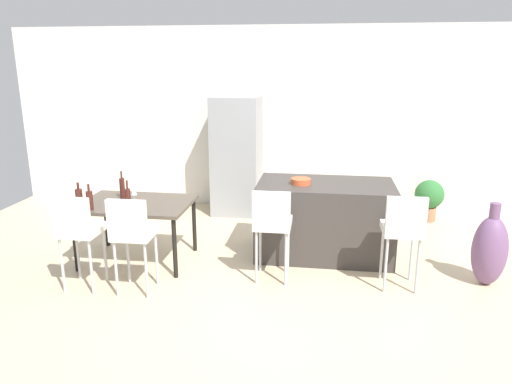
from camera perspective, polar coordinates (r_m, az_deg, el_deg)
name	(u,v)px	position (r m, az deg, el deg)	size (l,w,h in m)	color
ground_plane	(301,274)	(5.52, 5.47, -9.82)	(10.00, 10.00, 0.00)	#C6B28E
back_wall	(313,120)	(7.70, 6.82, 8.60)	(10.00, 0.12, 2.90)	silver
kitchen_island	(324,219)	(5.95, 8.24, -3.26)	(1.65, 0.93, 0.92)	#383330
bar_chair_left	(272,221)	(5.10, 1.97, -3.48)	(0.40, 0.40, 1.05)	silver
bar_chair_middle	(403,227)	(5.14, 17.29, -4.04)	(0.41, 0.41, 1.05)	silver
dining_table	(136,208)	(5.81, -14.26, -1.83)	(1.31, 0.92, 0.74)	#4C4238
dining_chair_near	(78,227)	(5.23, -20.68, -4.01)	(0.40, 0.40, 1.05)	silver
dining_chair_far	(132,230)	(4.97, -14.71, -4.48)	(0.41, 0.41, 1.05)	silver
wine_bottle_corner	(122,188)	(5.96, -15.80, 0.49)	(0.06, 0.06, 0.34)	#471E19
wine_bottle_right	(128,199)	(5.46, -15.15, -0.83)	(0.06, 0.06, 0.35)	#471E19
wine_bottle_near	(90,200)	(5.62, -19.40, -0.90)	(0.07, 0.07, 0.30)	#471E19
wine_bottle_inner	(79,198)	(5.70, -20.52, -0.72)	(0.08, 0.08, 0.31)	#471E19
wine_glass_left	(134,192)	(5.79, -14.50, 0.06)	(0.07, 0.07, 0.17)	silver
refrigerator	(236,156)	(7.47, -2.37, 4.37)	(0.72, 0.68, 1.84)	#939699
fruit_bowl	(301,181)	(5.74, 5.43, 1.29)	(0.24, 0.24, 0.07)	#C6512D
floor_vase	(490,250)	(5.70, 26.30, -6.28)	(0.36, 0.36, 0.92)	#704C75
potted_plant	(429,197)	(7.63, 20.12, -0.57)	(0.43, 0.43, 0.63)	#996B4C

